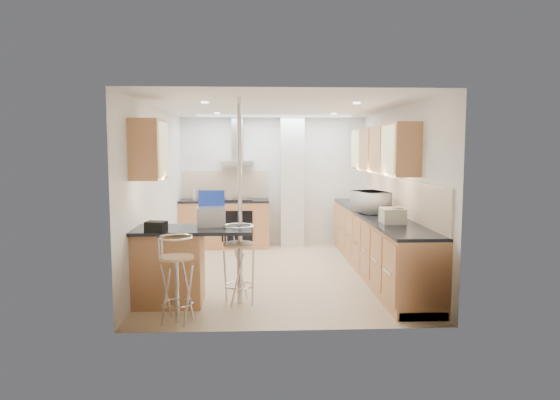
{
  "coord_description": "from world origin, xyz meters",
  "views": [
    {
      "loc": [
        -0.32,
        -7.43,
        1.89
      ],
      "look_at": [
        0.03,
        0.2,
        1.1
      ],
      "focal_mm": 32.0,
      "sensor_mm": 36.0,
      "label": 1
    }
  ],
  "objects_px": {
    "bar_stool_near": "(177,279)",
    "bar_stool_end": "(239,264)",
    "laptop": "(211,217)",
    "bread_bin": "(393,216)",
    "microwave": "(371,202)"
  },
  "relations": [
    {
      "from": "laptop",
      "to": "bar_stool_end",
      "type": "distance_m",
      "value": 0.67
    },
    {
      "from": "laptop",
      "to": "bar_stool_end",
      "type": "height_order",
      "value": "laptop"
    },
    {
      "from": "laptop",
      "to": "bread_bin",
      "type": "height_order",
      "value": "laptop"
    },
    {
      "from": "laptop",
      "to": "bar_stool_end",
      "type": "relative_size",
      "value": 0.35
    },
    {
      "from": "microwave",
      "to": "bar_stool_near",
      "type": "xyz_separation_m",
      "value": [
        -2.6,
        -2.11,
        -0.6
      ]
    },
    {
      "from": "laptop",
      "to": "bar_stool_near",
      "type": "relative_size",
      "value": 0.36
    },
    {
      "from": "laptop",
      "to": "bread_bin",
      "type": "bearing_deg",
      "value": 0.07
    },
    {
      "from": "microwave",
      "to": "laptop",
      "type": "distance_m",
      "value": 2.66
    },
    {
      "from": "bar_stool_near",
      "to": "bar_stool_end",
      "type": "relative_size",
      "value": 0.98
    },
    {
      "from": "microwave",
      "to": "laptop",
      "type": "relative_size",
      "value": 1.73
    },
    {
      "from": "bread_bin",
      "to": "microwave",
      "type": "bearing_deg",
      "value": 94.82
    },
    {
      "from": "laptop",
      "to": "bar_stool_near",
      "type": "distance_m",
      "value": 1.0
    },
    {
      "from": "bar_stool_end",
      "to": "laptop",
      "type": "bearing_deg",
      "value": 124.76
    },
    {
      "from": "microwave",
      "to": "bar_stool_end",
      "type": "distance_m",
      "value": 2.5
    },
    {
      "from": "bar_stool_near",
      "to": "bread_bin",
      "type": "bearing_deg",
      "value": 13.32
    }
  ]
}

